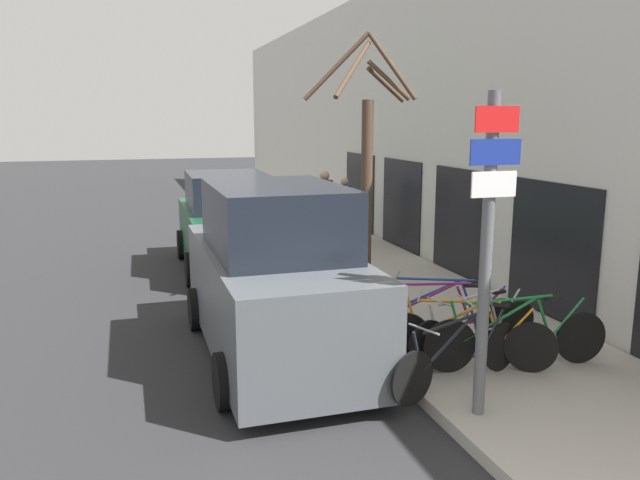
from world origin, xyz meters
name	(u,v)px	position (x,y,z in m)	size (l,w,h in m)	color
ground_plane	(235,275)	(0.00, 11.20, 0.00)	(80.00, 80.00, 0.00)	#28282B
sidewalk_curb	(314,240)	(2.60, 14.00, 0.07)	(3.20, 32.00, 0.15)	#ADA89E
building_facade	(379,119)	(4.35, 13.93, 3.22)	(0.23, 32.00, 6.50)	silver
signpost	(487,246)	(1.38, 3.91, 1.96)	(0.56, 0.14, 3.35)	#595B60
bicycle_0	(460,357)	(1.51, 4.57, 0.52)	(2.06, 0.83, 0.86)	black
bicycle_1	(517,337)	(2.48, 4.87, 0.55)	(2.42, 0.49, 0.93)	black
bicycle_2	(467,338)	(1.92, 5.09, 0.53)	(1.87, 1.17, 0.89)	black
bicycle_3	(475,329)	(2.20, 5.37, 0.52)	(2.17, 0.65, 0.86)	black
bicycle_4	(436,319)	(1.88, 5.84, 0.55)	(2.29, 0.95, 0.92)	black
bicycle_5	(443,311)	(2.14, 6.14, 0.53)	(1.94, 1.32, 0.89)	black
parked_car_0	(275,280)	(-0.22, 6.52, 1.09)	(2.05, 4.58, 2.39)	#51565B
parked_car_1	(227,225)	(-0.04, 11.80, 0.97)	(2.05, 4.16, 2.10)	#144728
pedestrian_near	(344,203)	(3.30, 13.65, 1.07)	(0.42, 0.35, 1.60)	#4C3D2D
pedestrian_far	(325,202)	(2.62, 13.17, 1.20)	(0.47, 0.41, 1.82)	#1E2338
street_tree	(367,177)	(1.66, 7.95, 2.31)	(1.82, 1.33, 4.42)	#4C3828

